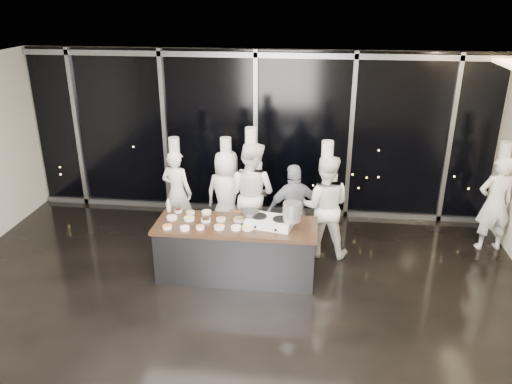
% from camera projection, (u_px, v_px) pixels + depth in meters
% --- Properties ---
extents(ground, '(9.00, 9.00, 0.00)m').
position_uv_depth(ground, '(227.00, 309.00, 7.06)').
color(ground, black).
rests_on(ground, ground).
extents(room_shell, '(9.02, 7.02, 3.21)m').
position_uv_depth(room_shell, '(237.00, 159.00, 6.19)').
color(room_shell, beige).
rests_on(room_shell, ground).
extents(window_wall, '(8.90, 0.11, 3.20)m').
position_uv_depth(window_wall, '(256.00, 135.00, 9.61)').
color(window_wall, black).
rests_on(window_wall, ground).
extents(demo_counter, '(2.46, 0.86, 0.90)m').
position_uv_depth(demo_counter, '(236.00, 250.00, 7.72)').
color(demo_counter, '#37373C').
rests_on(demo_counter, ground).
extents(stove, '(0.75, 0.55, 0.14)m').
position_uv_depth(stove, '(270.00, 222.00, 7.48)').
color(stove, white).
rests_on(stove, demo_counter).
extents(frying_pan, '(0.48, 0.31, 0.04)m').
position_uv_depth(frying_pan, '(250.00, 212.00, 7.56)').
color(frying_pan, slate).
rests_on(frying_pan, stove).
extents(stock_pot, '(0.32, 0.32, 0.27)m').
position_uv_depth(stock_pot, '(292.00, 212.00, 7.31)').
color(stock_pot, '#B0B0B3').
rests_on(stock_pot, stove).
extents(prep_bowls, '(1.38, 0.74, 0.05)m').
position_uv_depth(prep_bowls, '(206.00, 221.00, 7.59)').
color(prep_bowls, silver).
rests_on(prep_bowls, demo_counter).
extents(squeeze_bottle, '(0.06, 0.06, 0.23)m').
position_uv_depth(squeeze_bottle, '(169.00, 205.00, 7.95)').
color(squeeze_bottle, silver).
rests_on(squeeze_bottle, demo_counter).
extents(chef_far_left, '(0.66, 0.52, 1.82)m').
position_uv_depth(chef_far_left, '(177.00, 191.00, 8.99)').
color(chef_far_left, white).
rests_on(chef_far_left, ground).
extents(chef_left, '(0.90, 0.70, 1.88)m').
position_uv_depth(chef_left, '(227.00, 195.00, 8.80)').
color(chef_left, white).
rests_on(chef_left, ground).
extents(chef_center, '(1.11, 1.00, 2.11)m').
position_uv_depth(chef_center, '(251.00, 194.00, 8.56)').
color(chef_center, white).
rests_on(chef_center, ground).
extents(guest, '(1.02, 0.68, 1.60)m').
position_uv_depth(guest, '(294.00, 211.00, 8.24)').
color(guest, '#121933').
rests_on(guest, ground).
extents(chef_right, '(0.89, 0.71, 1.99)m').
position_uv_depth(chef_right, '(324.00, 205.00, 8.22)').
color(chef_right, white).
rests_on(chef_right, ground).
extents(chef_side, '(0.68, 0.52, 1.92)m').
position_uv_depth(chef_side, '(495.00, 202.00, 8.41)').
color(chef_side, white).
rests_on(chef_side, ground).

